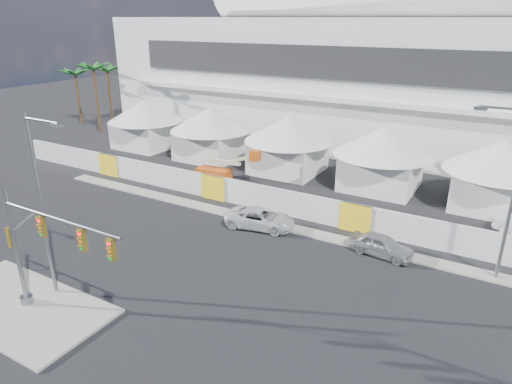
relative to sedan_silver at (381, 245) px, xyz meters
The scene contains 12 objects.
ground 14.72m from the sedan_silver, 125.57° to the right, with size 160.00×160.00×0.00m, color black.
median_island 20.88m from the sedan_silver, 134.21° to the right, with size 10.00×5.00×0.15m, color gray.
stadium 30.82m from the sedan_silver, 89.70° to the left, with size 80.00×24.80×21.98m.
tent_row 14.69m from the sedan_silver, 123.77° to the left, with size 53.40×8.40×5.40m.
hoarding_fence 3.61m from the sedan_silver, 135.12° to the left, with size 70.00×0.25×2.00m, color silver.
palm_cluster 45.95m from the sedan_silver, 157.33° to the left, with size 10.60×10.60×8.55m.
sedan_silver is the anchor object (origin of this frame).
pickup_curb 8.57m from the sedan_silver, behind, with size 4.90×2.26×1.36m, color silver.
traffic_mast 19.46m from the sedan_silver, 130.63° to the right, with size 7.90×0.63×6.44m.
streetlight_median 19.63m from the sedan_silver, 136.35° to the right, with size 2.68×0.27×9.69m.
streetlight_curb 8.07m from the sedan_silver, ahead, with size 2.93×0.66×9.89m.
boom_lift 18.15m from the sedan_silver, 158.45° to the left, with size 6.29×1.71×3.16m.
Camera 1 is at (14.57, -13.94, 14.01)m, focal length 32.00 mm.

